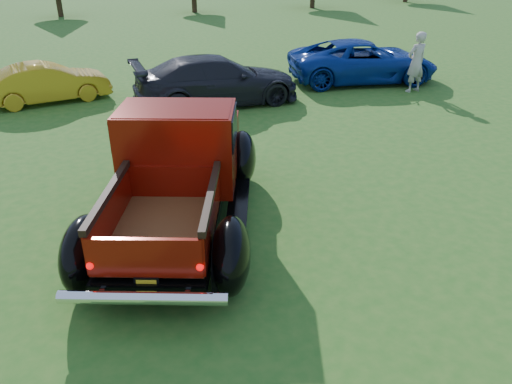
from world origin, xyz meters
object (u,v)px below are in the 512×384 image
(spectator, at_px, (416,62))
(pickup_truck, at_px, (180,166))
(show_car_grey, at_px, (217,80))
(show_car_blue, at_px, (363,61))
(show_car_yellow, at_px, (48,83))

(spectator, bearing_deg, pickup_truck, 23.07)
(show_car_grey, bearing_deg, show_car_blue, -81.75)
(show_car_yellow, relative_size, show_car_grey, 0.72)
(pickup_truck, height_order, show_car_blue, pickup_truck)
(show_car_yellow, xyz_separation_m, show_car_grey, (5.00, -2.04, 0.14))
(pickup_truck, relative_size, spectator, 3.02)
(show_car_yellow, distance_m, show_car_grey, 5.40)
(show_car_grey, bearing_deg, show_car_yellow, 66.99)
(pickup_truck, height_order, spectator, pickup_truck)
(show_car_yellow, distance_m, spectator, 12.06)
(show_car_yellow, height_order, spectator, spectator)
(show_car_blue, height_order, spectator, spectator)
(show_car_grey, distance_m, show_car_blue, 5.81)
(pickup_truck, bearing_deg, show_car_grey, 89.77)
(show_car_grey, bearing_deg, spectator, -98.22)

